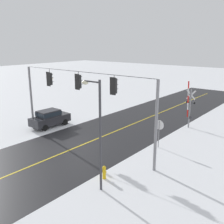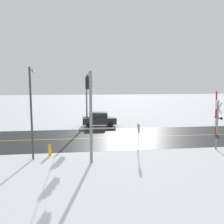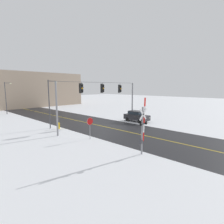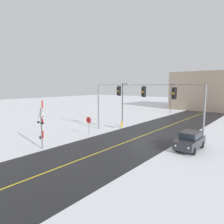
{
  "view_description": "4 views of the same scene",
  "coord_description": "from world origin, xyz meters",
  "px_view_note": "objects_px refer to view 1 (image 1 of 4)",
  "views": [
    {
      "loc": [
        -14.82,
        14.08,
        8.35
      ],
      "look_at": [
        -2.18,
        -1.36,
        3.0
      ],
      "focal_mm": 41.12,
      "sensor_mm": 36.0,
      "label": 1
    },
    {
      "loc": [
        -22.76,
        0.57,
        5.47
      ],
      "look_at": [
        -3.2,
        -1.9,
        2.97
      ],
      "focal_mm": 38.15,
      "sensor_mm": 36.0,
      "label": 2
    },
    {
      "loc": [
        -17.23,
        -18.46,
        5.64
      ],
      "look_at": [
        -1.39,
        -3.29,
        2.52
      ],
      "focal_mm": 28.82,
      "sensor_mm": 36.0,
      "label": 3
    },
    {
      "loc": [
        12.21,
        -20.85,
        6.14
      ],
      "look_at": [
        -2.11,
        -3.04,
        3.12
      ],
      "focal_mm": 32.41,
      "sensor_mm": 36.0,
      "label": 4
    }
  ],
  "objects_px": {
    "parked_car_charcoal": "(50,118)",
    "fire_hydrant": "(104,172)",
    "stop_sign": "(159,128)",
    "railroad_crossing": "(190,106)",
    "streetlamp_near": "(97,126)"
  },
  "relations": [
    {
      "from": "railroad_crossing",
      "to": "fire_hydrant",
      "type": "height_order",
      "value": "railroad_crossing"
    },
    {
      "from": "fire_hydrant",
      "to": "stop_sign",
      "type": "bearing_deg",
      "value": -91.04
    },
    {
      "from": "stop_sign",
      "to": "parked_car_charcoal",
      "type": "bearing_deg",
      "value": 11.03
    },
    {
      "from": "railroad_crossing",
      "to": "parked_car_charcoal",
      "type": "bearing_deg",
      "value": 38.01
    },
    {
      "from": "streetlamp_near",
      "to": "fire_hydrant",
      "type": "relative_size",
      "value": 7.39
    },
    {
      "from": "stop_sign",
      "to": "railroad_crossing",
      "type": "relative_size",
      "value": 0.5
    },
    {
      "from": "stop_sign",
      "to": "fire_hydrant",
      "type": "relative_size",
      "value": 2.67
    },
    {
      "from": "stop_sign",
      "to": "parked_car_charcoal",
      "type": "height_order",
      "value": "stop_sign"
    },
    {
      "from": "parked_car_charcoal",
      "to": "fire_hydrant",
      "type": "distance_m",
      "value": 12.22
    },
    {
      "from": "streetlamp_near",
      "to": "fire_hydrant",
      "type": "distance_m",
      "value": 3.64
    },
    {
      "from": "stop_sign",
      "to": "railroad_crossing",
      "type": "bearing_deg",
      "value": -88.05
    },
    {
      "from": "parked_car_charcoal",
      "to": "fire_hydrant",
      "type": "xyz_separation_m",
      "value": [
        -11.35,
        4.48,
        -0.49
      ]
    },
    {
      "from": "railroad_crossing",
      "to": "parked_car_charcoal",
      "type": "distance_m",
      "value": 14.34
    },
    {
      "from": "railroad_crossing",
      "to": "parked_car_charcoal",
      "type": "height_order",
      "value": "railroad_crossing"
    },
    {
      "from": "parked_car_charcoal",
      "to": "fire_hydrant",
      "type": "relative_size",
      "value": 4.79
    }
  ]
}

